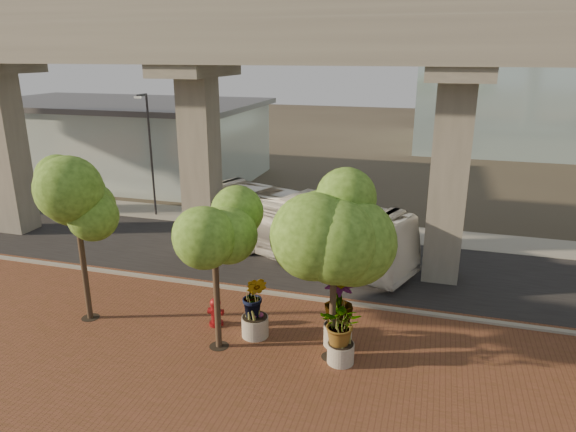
% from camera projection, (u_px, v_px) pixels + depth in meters
% --- Properties ---
extents(ground, '(160.00, 160.00, 0.00)m').
position_uv_depth(ground, '(305.00, 279.00, 23.92)').
color(ground, '#363027').
rests_on(ground, ground).
extents(brick_plaza, '(70.00, 13.00, 0.06)m').
position_uv_depth(brick_plaza, '(243.00, 379.00, 16.60)').
color(brick_plaza, brown).
rests_on(brick_plaza, ground).
extents(asphalt_road, '(90.00, 8.00, 0.04)m').
position_uv_depth(asphalt_road, '(315.00, 263.00, 25.74)').
color(asphalt_road, black).
rests_on(asphalt_road, ground).
extents(curb_strip, '(70.00, 0.25, 0.16)m').
position_uv_depth(curb_strip, '(293.00, 297.00, 22.07)').
color(curb_strip, gray).
rests_on(curb_strip, ground).
extents(far_sidewalk, '(90.00, 3.00, 0.06)m').
position_uv_depth(far_sidewalk, '(336.00, 228.00, 30.76)').
color(far_sidewalk, gray).
rests_on(far_sidewalk, ground).
extents(transit_viaduct, '(72.00, 5.60, 12.40)m').
position_uv_depth(transit_viaduct, '(317.00, 117.00, 23.53)').
color(transit_viaduct, gray).
rests_on(transit_viaduct, ground).
extents(station_pavilion, '(23.00, 13.00, 6.30)m').
position_uv_depth(station_pavilion, '(122.00, 138.00, 42.91)').
color(station_pavilion, silver).
rests_on(station_pavilion, ground).
extents(transit_bus, '(12.28, 6.97, 3.36)m').
position_uv_depth(transit_bus, '(298.00, 227.00, 25.91)').
color(transit_bus, white).
rests_on(transit_bus, ground).
extents(fire_hydrant, '(0.60, 0.54, 1.20)m').
position_uv_depth(fire_hydrant, '(216.00, 311.00, 19.65)').
color(fire_hydrant, maroon).
rests_on(fire_hydrant, ground).
extents(planter_front, '(2.03, 2.03, 2.24)m').
position_uv_depth(planter_front, '(342.00, 327.00, 17.03)').
color(planter_front, gray).
rests_on(planter_front, ground).
extents(planter_right, '(2.50, 2.50, 2.67)m').
position_uv_depth(planter_right, '(339.00, 304.00, 18.01)').
color(planter_right, gray).
rests_on(planter_right, ground).
extents(planter_left, '(2.21, 2.21, 2.43)m').
position_uv_depth(planter_left, '(255.00, 300.00, 18.63)').
color(planter_left, '#A5A095').
rests_on(planter_left, ground).
extents(street_tree_far_west, '(3.80, 3.80, 6.69)m').
position_uv_depth(street_tree_far_west, '(75.00, 198.00, 18.84)').
color(street_tree_far_west, '#453427').
rests_on(street_tree_far_west, ground).
extents(street_tree_near_west, '(3.34, 3.34, 6.13)m').
position_uv_depth(street_tree_near_west, '(213.00, 225.00, 16.98)').
color(street_tree_near_west, '#453427').
rests_on(street_tree_near_west, ground).
extents(street_tree_near_east, '(4.34, 4.34, 6.66)m').
position_uv_depth(street_tree_near_east, '(335.00, 230.00, 16.31)').
color(street_tree_near_east, '#453427').
rests_on(street_tree_near_east, ground).
extents(streetlamp_west, '(0.38, 1.12, 7.70)m').
position_uv_depth(streetlamp_west, '(150.00, 147.00, 31.87)').
color(streetlamp_west, '#2F2F34').
rests_on(streetlamp_west, ground).
extents(streetlamp_east, '(0.43, 1.26, 8.70)m').
position_uv_depth(streetlamp_east, '(465.00, 157.00, 25.70)').
color(streetlamp_east, '#323237').
rests_on(streetlamp_east, ground).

